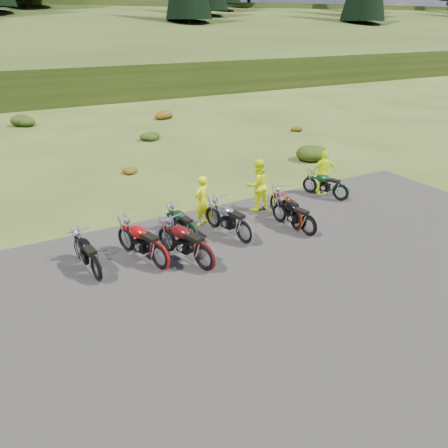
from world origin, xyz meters
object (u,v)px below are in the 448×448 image
motorcycle_3 (244,244)px  motorcycle_7 (340,201)px  person_middle (202,201)px  motorcycle_0 (98,281)px

motorcycle_3 → motorcycle_7: 5.15m
motorcycle_3 → person_middle: 2.14m
motorcycle_0 → motorcycle_7: 9.52m
motorcycle_0 → motorcycle_3: (4.46, -0.06, 0.00)m
motorcycle_7 → motorcycle_0: bearing=75.3°
motorcycle_7 → person_middle: person_middle is taller
motorcycle_0 → person_middle: (3.95, 1.84, 0.84)m
motorcycle_3 → motorcycle_7: bearing=-87.5°
motorcycle_7 → person_middle: 5.60m
person_middle → motorcycle_7: bearing=151.0°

